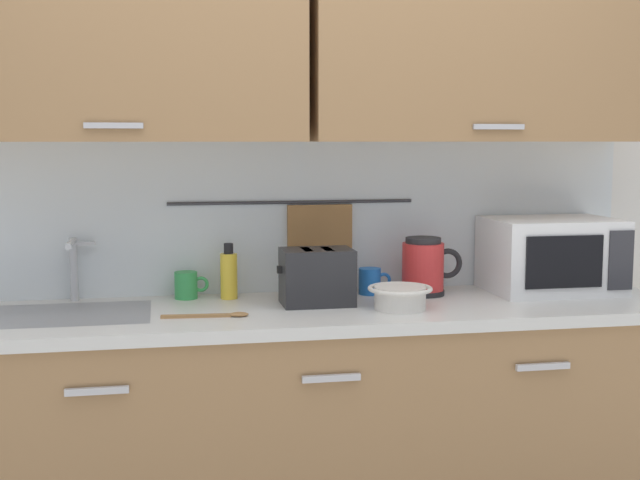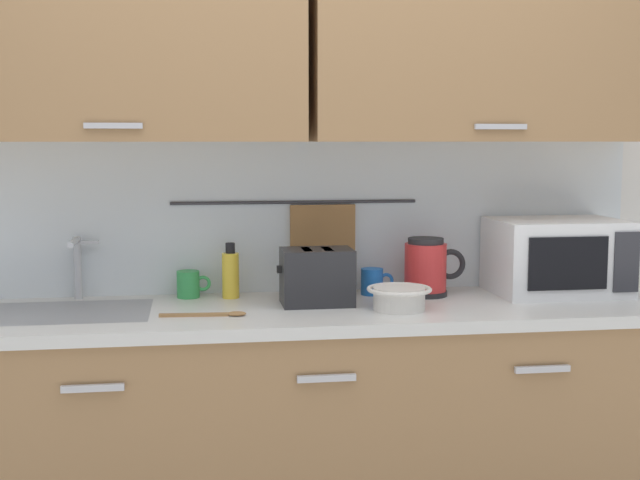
% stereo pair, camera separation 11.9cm
% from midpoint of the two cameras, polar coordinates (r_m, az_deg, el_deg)
% --- Properties ---
extents(counter_unit, '(2.53, 0.64, 0.90)m').
position_cam_midpoint_polar(counter_unit, '(2.95, -1.89, -13.01)').
color(counter_unit, '#997047').
rests_on(counter_unit, ground).
extents(back_wall_assembly, '(3.70, 0.41, 2.50)m').
position_cam_midpoint_polar(back_wall_assembly, '(3.00, -2.48, 8.09)').
color(back_wall_assembly, silver).
rests_on(back_wall_assembly, ground).
extents(sink_faucet, '(0.09, 0.17, 0.22)m').
position_cam_midpoint_polar(sink_faucet, '(3.01, -17.50, -1.36)').
color(sink_faucet, '#B2B5BA').
rests_on(sink_faucet, counter_unit).
extents(microwave, '(0.46, 0.35, 0.27)m').
position_cam_midpoint_polar(microwave, '(3.18, 14.41, -1.00)').
color(microwave, white).
rests_on(microwave, counter_unit).
extents(electric_kettle, '(0.23, 0.16, 0.21)m').
position_cam_midpoint_polar(electric_kettle, '(3.03, 5.97, -1.84)').
color(electric_kettle, black).
rests_on(electric_kettle, counter_unit).
extents(dish_soap_bottle, '(0.06, 0.06, 0.20)m').
position_cam_midpoint_polar(dish_soap_bottle, '(2.97, -7.36, -2.33)').
color(dish_soap_bottle, yellow).
rests_on(dish_soap_bottle, counter_unit).
extents(mug_near_sink, '(0.12, 0.08, 0.09)m').
position_cam_midpoint_polar(mug_near_sink, '(3.00, -10.16, -3.04)').
color(mug_near_sink, green).
rests_on(mug_near_sink, counter_unit).
extents(mixing_bowl, '(0.21, 0.21, 0.08)m').
position_cam_midpoint_polar(mixing_bowl, '(2.78, 4.23, -3.81)').
color(mixing_bowl, silver).
rests_on(mixing_bowl, counter_unit).
extents(toaster, '(0.26, 0.17, 0.19)m').
position_cam_midpoint_polar(toaster, '(2.84, -1.41, -2.50)').
color(toaster, '#232326').
rests_on(toaster, counter_unit).
extents(mug_by_kettle, '(0.12, 0.08, 0.09)m').
position_cam_midpoint_polar(mug_by_kettle, '(3.04, 2.33, -2.82)').
color(mug_by_kettle, blue).
rests_on(mug_by_kettle, counter_unit).
extents(wooden_spoon, '(0.28, 0.05, 0.01)m').
position_cam_midpoint_polar(wooden_spoon, '(2.68, -8.36, -5.08)').
color(wooden_spoon, '#9E7042').
rests_on(wooden_spoon, counter_unit).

